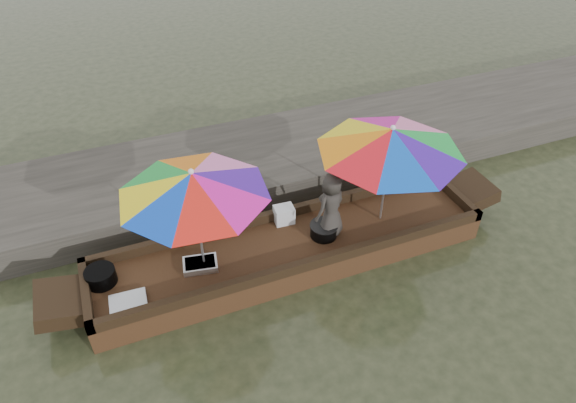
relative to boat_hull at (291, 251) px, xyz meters
name	(u,v)px	position (x,y,z in m)	size (l,w,h in m)	color
water	(291,260)	(0.00, 0.00, -0.17)	(80.00, 80.00, 0.00)	#242B18
dock	(242,165)	(0.00, 2.20, 0.08)	(22.00, 2.20, 0.50)	#2D2B26
boat_hull	(291,251)	(0.00, 0.00, 0.00)	(5.53, 1.20, 0.35)	#351E0F
cooking_pot	(101,276)	(-2.51, 0.21, 0.28)	(0.38, 0.38, 0.20)	black
tray_crayfish	(200,265)	(-1.28, 0.00, 0.22)	(0.44, 0.31, 0.09)	silver
tray_scallop	(128,302)	(-2.25, -0.28, 0.21)	(0.44, 0.31, 0.06)	silver
charcoal_grill	(324,231)	(0.49, -0.04, 0.26)	(0.38, 0.38, 0.18)	black
supply_bag	(284,215)	(0.08, 0.45, 0.30)	(0.28, 0.22, 0.26)	silver
vendor	(331,205)	(0.58, -0.03, 0.68)	(0.50, 0.32, 1.01)	#302D29
umbrella_bow	(198,221)	(-1.23, 0.00, 0.95)	(1.84, 1.84, 1.55)	pink
umbrella_stern	(386,175)	(1.42, 0.00, 0.95)	(2.00, 2.00, 1.55)	pink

